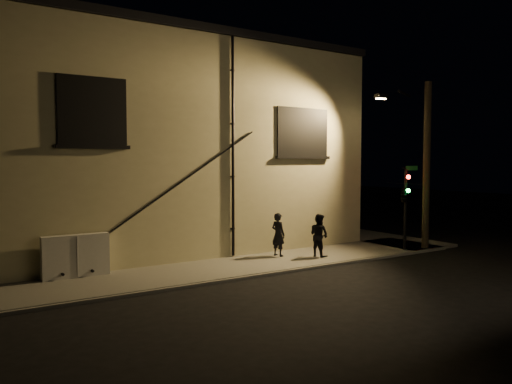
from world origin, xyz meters
TOP-DOWN VIEW (x-y plane):
  - ground at (0.00, 0.00)m, footprint 90.00×90.00m
  - sidewalk at (1.22, 4.39)m, footprint 21.00×16.00m
  - building at (-3.00, 8.99)m, footprint 16.20×12.23m
  - utility_cabinet at (-7.69, 2.70)m, footprint 2.05×0.35m
  - pedestrian_a at (-0.27, 2.09)m, footprint 0.53×0.69m
  - pedestrian_b at (0.99, 1.16)m, footprint 0.73×0.88m
  - traffic_signal at (4.74, 0.26)m, footprint 1.17×2.02m
  - streetlamp_pole at (5.89, 0.24)m, footprint 2.02×1.39m

SIDE VIEW (x-z plane):
  - ground at x=0.00m, z-range 0.00..0.00m
  - sidewalk at x=1.22m, z-range 0.00..0.12m
  - utility_cabinet at x=-7.69m, z-range 0.12..1.47m
  - pedestrian_b at x=0.99m, z-range 0.12..1.76m
  - pedestrian_a at x=-0.27m, z-range 0.12..1.79m
  - traffic_signal at x=4.74m, z-range 0.72..4.19m
  - streetlamp_pole at x=5.89m, z-range 0.23..7.31m
  - building at x=-3.00m, z-range 0.00..8.80m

